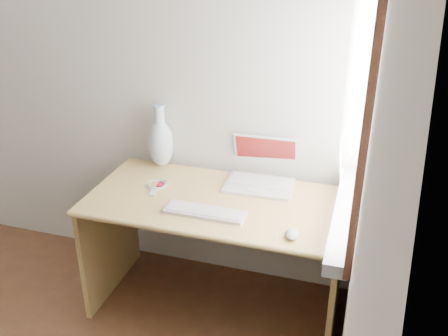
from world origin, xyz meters
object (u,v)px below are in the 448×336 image
(desk, at_px, (220,224))
(laptop, at_px, (261,174))
(external_keyboard, at_px, (205,212))
(vase, at_px, (161,142))

(desk, bearing_deg, laptop, 42.35)
(laptop, relative_size, external_keyboard, 0.92)
(desk, relative_size, laptop, 3.62)
(desk, distance_m, laptop, 0.36)
(laptop, bearing_deg, external_keyboard, -116.79)
(desk, bearing_deg, external_keyboard, -91.63)
(external_keyboard, relative_size, vase, 1.07)
(external_keyboard, bearing_deg, desk, 88.60)
(laptop, height_order, external_keyboard, laptop)
(desk, height_order, external_keyboard, external_keyboard)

